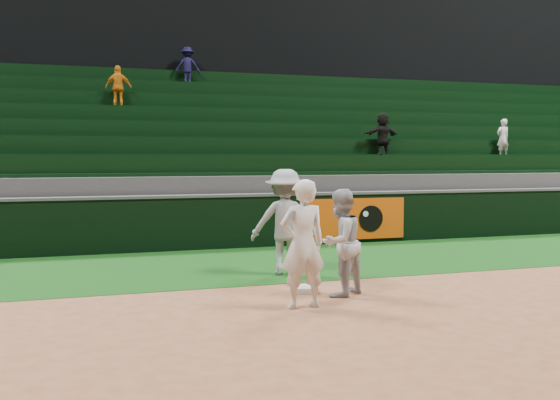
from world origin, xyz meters
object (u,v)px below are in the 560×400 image
object	(u,v)px
first_baseman	(303,244)
baserunner	(340,242)
first_base	(305,289)
base_coach	(285,222)

from	to	relation	value
first_baseman	baserunner	size ratio (longest dim) A/B	1.11
first_base	first_baseman	bearing A→B (deg)	-111.99
first_baseman	base_coach	size ratio (longest dim) A/B	0.96
baserunner	base_coach	xyz separation A→B (m)	(-0.28, 1.86, 0.14)
first_baseman	baserunner	distance (m)	0.98
first_base	baserunner	world-z (taller)	baserunner
baserunner	first_base	bearing A→B (deg)	-76.08
baserunner	base_coach	distance (m)	1.89
first_baseman	baserunner	bearing A→B (deg)	-146.87
baserunner	base_coach	bearing A→B (deg)	-113.64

